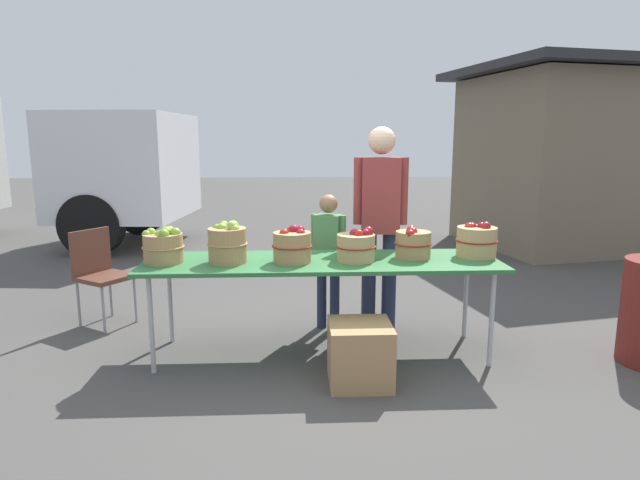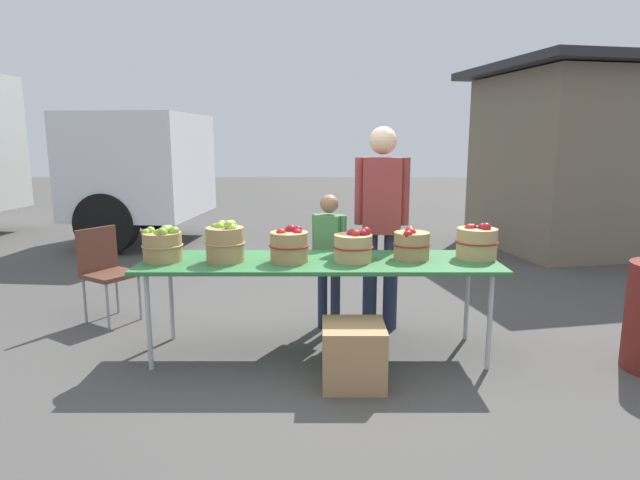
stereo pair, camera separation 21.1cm
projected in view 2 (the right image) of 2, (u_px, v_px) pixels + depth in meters
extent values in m
plane|color=#474442|center=(320.00, 353.00, 4.22)|extent=(40.00, 40.00, 0.00)
cube|color=#2D6B38|center=(320.00, 262.00, 4.08)|extent=(2.70, 0.76, 0.03)
cylinder|color=#B2B2B7|center=(149.00, 322.00, 3.86)|extent=(0.04, 0.04, 0.72)
cylinder|color=#B2B2B7|center=(490.00, 322.00, 3.86)|extent=(0.04, 0.04, 0.72)
cylinder|color=#B2B2B7|center=(172.00, 298.00, 4.45)|extent=(0.04, 0.04, 0.72)
cylinder|color=#B2B2B7|center=(468.00, 298.00, 4.45)|extent=(0.04, 0.04, 0.72)
cylinder|color=#A87F51|center=(163.00, 247.00, 4.04)|extent=(0.29, 0.29, 0.22)
torus|color=#A87F51|center=(163.00, 245.00, 4.04)|extent=(0.31, 0.31, 0.01)
sphere|color=#8CB738|center=(152.00, 231.00, 4.04)|extent=(0.07, 0.07, 0.07)
sphere|color=#8CB738|center=(160.00, 234.00, 3.99)|extent=(0.07, 0.07, 0.07)
sphere|color=#7AA833|center=(163.00, 233.00, 3.94)|extent=(0.08, 0.08, 0.08)
sphere|color=#7AA833|center=(175.00, 231.00, 4.02)|extent=(0.08, 0.08, 0.08)
sphere|color=#7AA833|center=(147.00, 233.00, 4.02)|extent=(0.07, 0.07, 0.07)
sphere|color=#7AA833|center=(170.00, 230.00, 4.08)|extent=(0.08, 0.08, 0.08)
sphere|color=#8CB738|center=(166.00, 230.00, 4.02)|extent=(0.08, 0.08, 0.08)
cylinder|color=#A87F51|center=(226.00, 244.00, 4.02)|extent=(0.28, 0.28, 0.26)
torus|color=#A87F51|center=(226.00, 243.00, 4.02)|extent=(0.30, 0.30, 0.01)
sphere|color=#9EC647|center=(223.00, 224.00, 4.05)|extent=(0.07, 0.07, 0.07)
sphere|color=#9EC647|center=(232.00, 228.00, 3.94)|extent=(0.07, 0.07, 0.07)
sphere|color=#9EC647|center=(230.00, 225.00, 3.95)|extent=(0.08, 0.08, 0.08)
sphere|color=#8CB738|center=(221.00, 227.00, 4.00)|extent=(0.08, 0.08, 0.08)
sphere|color=#9EC647|center=(234.00, 227.00, 4.07)|extent=(0.07, 0.07, 0.07)
sphere|color=#8CB738|center=(232.00, 225.00, 4.04)|extent=(0.07, 0.07, 0.07)
sphere|color=#7AA833|center=(216.00, 228.00, 4.03)|extent=(0.08, 0.08, 0.08)
cylinder|color=#A87F51|center=(290.00, 247.00, 4.01)|extent=(0.28, 0.28, 0.23)
torus|color=maroon|center=(290.00, 246.00, 4.00)|extent=(0.30, 0.30, 0.01)
sphere|color=maroon|center=(298.00, 233.00, 3.97)|extent=(0.07, 0.07, 0.07)
sphere|color=#B22319|center=(289.00, 230.00, 4.04)|extent=(0.07, 0.07, 0.07)
sphere|color=maroon|center=(292.00, 230.00, 4.03)|extent=(0.08, 0.08, 0.08)
sphere|color=maroon|center=(298.00, 230.00, 4.06)|extent=(0.07, 0.07, 0.07)
sphere|color=#B22319|center=(282.00, 233.00, 3.96)|extent=(0.07, 0.07, 0.07)
cylinder|color=tan|center=(354.00, 248.00, 4.03)|extent=(0.29, 0.29, 0.20)
torus|color=maroon|center=(354.00, 247.00, 4.03)|extent=(0.31, 0.31, 0.01)
sphere|color=maroon|center=(366.00, 234.00, 4.06)|extent=(0.07, 0.07, 0.07)
sphere|color=maroon|center=(352.00, 234.00, 4.01)|extent=(0.08, 0.08, 0.08)
sphere|color=maroon|center=(356.00, 236.00, 4.00)|extent=(0.07, 0.07, 0.07)
sphere|color=maroon|center=(364.00, 234.00, 3.99)|extent=(0.07, 0.07, 0.07)
sphere|color=#B22319|center=(357.00, 234.00, 3.97)|extent=(0.06, 0.06, 0.06)
sphere|color=maroon|center=(367.00, 232.00, 4.02)|extent=(0.08, 0.08, 0.08)
sphere|color=maroon|center=(354.00, 235.00, 4.00)|extent=(0.07, 0.07, 0.07)
cylinder|color=#A87F51|center=(412.00, 246.00, 4.11)|extent=(0.27, 0.27, 0.21)
torus|color=maroon|center=(412.00, 244.00, 4.10)|extent=(0.29, 0.29, 0.01)
sphere|color=maroon|center=(410.00, 232.00, 4.10)|extent=(0.08, 0.08, 0.08)
sphere|color=#B22319|center=(412.00, 232.00, 4.06)|extent=(0.06, 0.06, 0.06)
sphere|color=#B22319|center=(411.00, 230.00, 4.12)|extent=(0.07, 0.07, 0.07)
sphere|color=maroon|center=(409.00, 235.00, 4.00)|extent=(0.07, 0.07, 0.07)
cylinder|color=tan|center=(477.00, 243.00, 4.13)|extent=(0.31, 0.31, 0.23)
torus|color=maroon|center=(478.00, 242.00, 4.13)|extent=(0.33, 0.33, 0.01)
sphere|color=maroon|center=(483.00, 228.00, 4.11)|extent=(0.07, 0.07, 0.07)
sphere|color=maroon|center=(487.00, 228.00, 4.06)|extent=(0.08, 0.08, 0.08)
sphere|color=#B22319|center=(470.00, 229.00, 4.12)|extent=(0.08, 0.08, 0.08)
sphere|color=maroon|center=(473.00, 229.00, 4.14)|extent=(0.08, 0.08, 0.08)
sphere|color=maroon|center=(486.00, 230.00, 4.08)|extent=(0.08, 0.08, 0.08)
cylinder|color=#262D4C|center=(391.00, 281.00, 4.70)|extent=(0.13, 0.13, 0.86)
cylinder|color=#262D4C|center=(371.00, 281.00, 4.72)|extent=(0.13, 0.13, 0.86)
cube|color=maroon|center=(383.00, 196.00, 4.57)|extent=(0.34, 0.26, 0.65)
sphere|color=beige|center=(384.00, 140.00, 4.49)|extent=(0.23, 0.23, 0.23)
cylinder|color=maroon|center=(405.00, 192.00, 4.55)|extent=(0.09, 0.09, 0.57)
cylinder|color=maroon|center=(361.00, 191.00, 4.58)|extent=(0.09, 0.09, 0.57)
cylinder|color=#262D4C|center=(336.00, 297.00, 4.70)|extent=(0.09, 0.09, 0.58)
cylinder|color=#262D4C|center=(323.00, 296.00, 4.74)|extent=(0.09, 0.09, 0.58)
cube|color=#4C7F4C|center=(330.00, 240.00, 4.63)|extent=(0.26, 0.23, 0.44)
sphere|color=#936B4C|center=(330.00, 204.00, 4.57)|extent=(0.16, 0.16, 0.16)
cylinder|color=#4C7F4C|center=(344.00, 238.00, 4.58)|extent=(0.06, 0.06, 0.39)
cylinder|color=#4C7F4C|center=(316.00, 236.00, 4.67)|extent=(0.06, 0.06, 0.39)
cube|color=silver|center=(142.00, 165.00, 8.56)|extent=(1.98, 2.25, 1.60)
cube|color=black|center=(193.00, 145.00, 8.42)|extent=(0.20, 1.76, 0.80)
cylinder|color=black|center=(158.00, 207.00, 9.65)|extent=(0.92, 0.36, 0.90)
cylinder|color=black|center=(107.00, 224.00, 7.79)|extent=(0.92, 0.36, 0.90)
cube|color=#726651|center=(595.00, 163.00, 8.20)|extent=(3.41, 2.94, 2.60)
cube|color=#262628|center=(604.00, 69.00, 7.95)|extent=(4.00, 3.53, 0.12)
cube|color=white|center=(624.00, 152.00, 7.00)|extent=(1.38, 0.31, 0.90)
cube|color=brown|center=(112.00, 275.00, 4.89)|extent=(0.55, 0.55, 0.04)
cube|color=brown|center=(98.00, 249.00, 4.94)|extent=(0.25, 0.35, 0.40)
cylinder|color=gray|center=(109.00, 307.00, 4.70)|extent=(0.02, 0.02, 0.42)
cylinder|color=gray|center=(141.00, 297.00, 4.98)|extent=(0.02, 0.02, 0.42)
cylinder|color=gray|center=(86.00, 300.00, 4.88)|extent=(0.02, 0.02, 0.42)
cylinder|color=gray|center=(118.00, 292.00, 5.16)|extent=(0.02, 0.02, 0.42)
cube|color=#A87F51|center=(354.00, 354.00, 3.66)|extent=(0.42, 0.42, 0.42)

